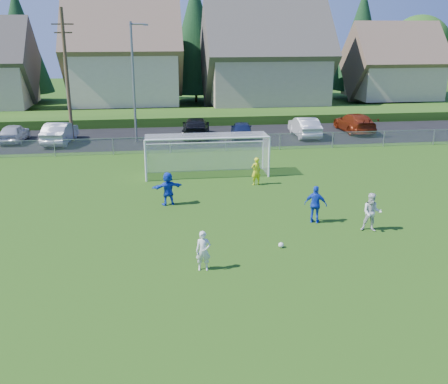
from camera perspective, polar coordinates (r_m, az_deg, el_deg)
The scene contains 21 objects.
ground at distance 17.39m, azimuth 3.57°, elevation -12.43°, with size 160.00×160.00×0.00m, color #193D0C.
asphalt_lot at distance 43.23m, azimuth -3.44°, elevation 6.04°, with size 60.00×60.00×0.00m, color black.
grass_embankment at distance 50.52m, azimuth -4.10°, elevation 8.17°, with size 70.00×6.00×0.80m, color #1E420F.
soccer_ball at distance 21.73m, azimuth 6.23°, elevation -5.76°, with size 0.22×0.22×0.22m, color white.
player_white_a at distance 19.48m, azimuth -2.27°, elevation -6.43°, with size 0.56×0.37×1.53m, color silver.
player_white_b at distance 23.92m, azimuth 15.78°, elevation -2.15°, with size 0.85×0.66×1.74m, color silver.
player_blue_a at distance 24.37m, azimuth 9.95°, elevation -1.34°, with size 1.03×0.43×1.76m, color blue.
player_blue_b at distance 26.57m, azimuth -6.12°, elevation 0.38°, with size 1.59×0.51×1.71m, color blue.
goalkeeper at distance 29.86m, azimuth 3.51°, elevation 2.28°, with size 0.58×0.38×1.60m, color yellow.
car_a at distance 44.26m, azimuth -21.90°, elevation 5.99°, with size 1.66×4.13×1.41m, color #B3B6BC.
car_b at distance 42.55m, azimuth -17.44°, elevation 6.18°, with size 1.73×4.97×1.64m, color #B9B9B9.
car_d at distance 42.98m, azimuth -3.08°, elevation 7.03°, with size 2.19×5.39×1.56m, color black.
car_e at distance 42.33m, azimuth 1.94°, elevation 6.77°, with size 1.67×4.14×1.41m, color #121C41.
car_f at distance 43.63m, azimuth 8.77°, elevation 7.03°, with size 1.68×4.83×1.59m, color silver.
car_g at distance 46.38m, azimuth 14.04°, elevation 7.33°, with size 2.22×5.46×1.59m, color maroon.
soccer_goal at distance 31.74m, azimuth -1.93°, elevation 4.77°, with size 7.42×1.90×2.50m.
chainlink_fence at distance 37.74m, azimuth -2.83°, elevation 5.29°, with size 52.06×0.06×1.20m.
streetlight at distance 40.95m, azimuth -9.76°, elevation 12.01°, with size 1.38×0.18×9.00m.
utility_pole at distance 42.39m, azimuth -16.73°, elevation 12.14°, with size 1.60×0.26×10.00m.
houses_row at distance 57.44m, azimuth -2.71°, elevation 16.29°, with size 53.90×11.45×13.27m.
tree_row at distance 63.63m, azimuth -4.08°, elevation 16.02°, with size 65.98×12.36×13.80m.
Camera 1 is at (-3.04, -14.74, 8.72)m, focal length 42.00 mm.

